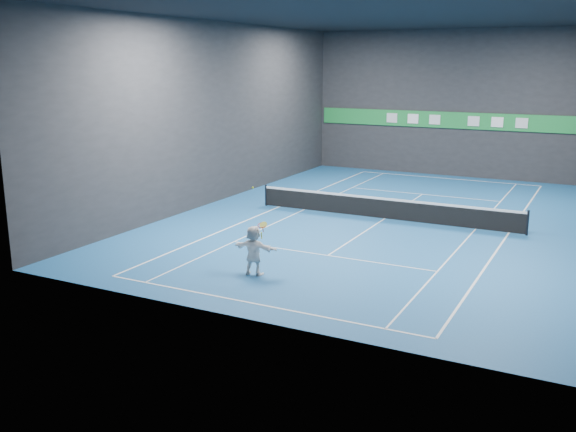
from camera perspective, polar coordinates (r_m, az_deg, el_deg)
The scene contains 19 objects.
ground at distance 29.73m, azimuth 8.53°, elevation -0.28°, with size 26.00×26.00×0.00m, color #1A548F.
ceiling at distance 28.96m, azimuth 9.18°, elevation 17.29°, with size 26.00×26.00×0.00m, color black.
wall_back at distance 41.51m, azimuth 14.65°, elevation 9.62°, with size 18.00×0.10×9.00m, color #27282A.
wall_front at distance 17.25m, azimuth -5.11°, elevation 5.09°, with size 18.00×0.10×9.00m, color #27282A.
wall_left at distance 32.96m, azimuth -6.34°, elevation 9.06°, with size 0.10×26.00×9.00m, color #27282A.
baseline_near at distance 19.33m, azimuth -3.06°, elevation -7.77°, with size 10.98×0.08×0.01m, color white.
baseline_far at distance 40.96m, azimuth 13.93°, elevation 3.26°, with size 10.98×0.08×0.01m, color white.
sideline_doubles_left at distance 31.85m, azimuth -0.85°, elevation 0.80°, with size 0.08×23.78×0.01m, color white.
sideline_doubles_right at distance 28.53m, azimuth 19.02°, elevation -1.46°, with size 0.08×23.78×0.01m, color white.
sideline_singles_left at distance 31.24m, azimuth 1.39°, elevation 0.55°, with size 0.06×23.78×0.01m, color white.
sideline_singles_right at distance 28.74m, azimuth 16.31°, elevation -1.16°, with size 0.06×23.78×0.01m, color white.
service_line_near at distance 23.96m, azimuth 3.56°, elevation -3.52°, with size 8.23×0.06×0.01m, color white.
service_line_far at distance 35.72m, azimuth 11.86°, elevation 1.91°, with size 8.23×0.06×0.01m, color white.
center_service_line at distance 29.73m, azimuth 8.53°, elevation -0.27°, with size 0.06×12.80×0.01m, color white.
player at distance 21.61m, azimuth -3.06°, elevation -3.06°, with size 1.58×0.50×1.71m, color white.
tennis_ball at distance 21.27m, azimuth -3.15°, elevation 2.52°, with size 0.07×0.07×0.07m, color #BEE025.
tennis_net at distance 29.61m, azimuth 8.57°, elevation 0.74°, with size 12.50×0.10×1.07m.
sponsor_banner at distance 41.52m, azimuth 14.55°, elevation 8.24°, with size 17.64×0.11×1.00m.
tennis_racket at distance 21.28m, azimuth -2.31°, elevation -0.94°, with size 0.45×0.40×0.62m.
Camera 1 is at (9.13, -27.42, 7.01)m, focal length 40.00 mm.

